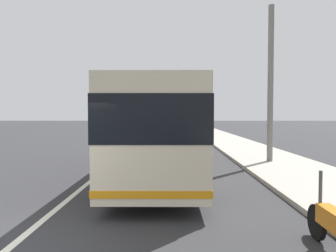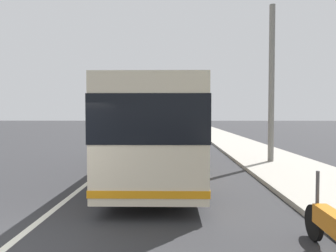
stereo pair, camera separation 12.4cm
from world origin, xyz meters
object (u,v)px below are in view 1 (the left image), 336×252
coach_bus (160,126)px  car_ahead_same_lane (146,123)px  car_oncoming (134,125)px  car_far_distant (174,128)px  car_behind_bus (168,124)px  utility_pole (270,85)px

coach_bus → car_ahead_same_lane: 44.69m
car_ahead_same_lane → car_oncoming: bearing=-7.5°
car_far_distant → car_oncoming: (6.06, 5.58, 0.07)m
coach_bus → car_behind_bus: (36.72, 0.12, -1.09)m
car_far_distant → utility_pole: 24.44m
car_oncoming → utility_pole: bearing=13.5°
car_far_distant → car_ahead_same_lane: bearing=15.4°
coach_bus → car_oncoming: coach_bus is taller
car_far_distant → car_oncoming: bearing=43.5°
coach_bus → car_behind_bus: size_ratio=2.56×
coach_bus → car_behind_bus: bearing=-0.1°
car_behind_bus → utility_pole: 35.20m
utility_pole → car_oncoming: bearing=18.0°
car_far_distant → car_ahead_same_lane: 19.19m
car_ahead_same_lane → coach_bus: bearing=1.2°
car_ahead_same_lane → utility_pole: utility_pole is taller
car_ahead_same_lane → car_oncoming: 12.54m
car_behind_bus → car_far_distant: (-10.81, -0.84, -0.04)m
coach_bus → car_ahead_same_lane: coach_bus is taller
car_ahead_same_lane → car_oncoming: size_ratio=0.94×
car_ahead_same_lane → utility_pole: size_ratio=0.58×
coach_bus → car_far_distant: size_ratio=2.46×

